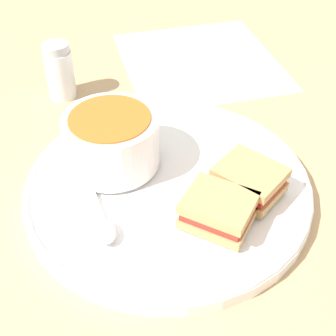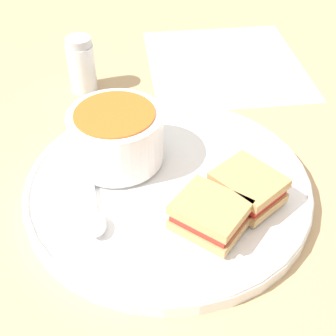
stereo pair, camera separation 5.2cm
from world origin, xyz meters
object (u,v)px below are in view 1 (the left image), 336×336
(sandwich_half_far, at_px, (249,180))
(salt_shaker, at_px, (60,71))
(spoon, at_px, (103,226))
(soup_bowl, at_px, (112,140))
(sandwich_half_near, at_px, (218,210))

(sandwich_half_far, distance_m, salt_shaker, 0.33)
(spoon, height_order, salt_shaker, salt_shaker)
(soup_bowl, bearing_deg, salt_shaker, -91.26)
(sandwich_half_far, xyz_separation_m, salt_shaker, (0.11, -0.31, 0.00))
(soup_bowl, xyz_separation_m, sandwich_half_far, (-0.11, 0.12, -0.02))
(soup_bowl, height_order, spoon, soup_bowl)
(soup_bowl, bearing_deg, sandwich_half_near, 111.86)
(spoon, relative_size, sandwich_half_near, 1.20)
(soup_bowl, bearing_deg, sandwich_half_far, 133.27)
(sandwich_half_near, relative_size, salt_shaker, 1.07)
(soup_bowl, distance_m, spoon, 0.11)
(sandwich_half_near, bearing_deg, spoon, -23.50)
(sandwich_half_near, height_order, salt_shaker, salt_shaker)
(spoon, xyz_separation_m, sandwich_half_far, (-0.16, 0.03, 0.01))
(spoon, bearing_deg, soup_bowl, 160.67)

